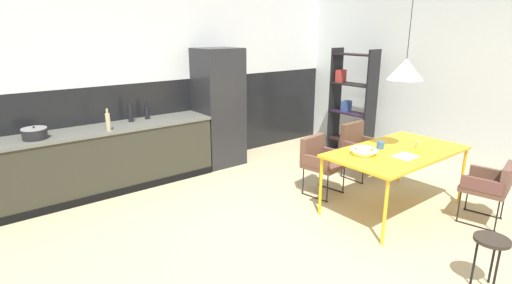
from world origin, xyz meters
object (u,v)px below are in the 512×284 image
armchair_corner_seat (320,158)px  armchair_head_of_table (492,183)px  dining_table (397,154)px  fruit_bowl (364,150)px  open_book (406,156)px  bottle_spice_small (130,113)px  refrigerator_column (219,108)px  side_stool (491,245)px  mug_glass_clear (381,145)px  bottle_oil_tall (147,112)px  cooking_pot (35,133)px  pendant_lamp_over_table_near (406,69)px  mug_wide_latte (419,145)px  open_shelf_unit (351,102)px  bottle_vinegar_dark (108,121)px  armchair_by_stool (358,144)px

armchair_corner_seat → armchair_head_of_table: armchair_corner_seat is taller
dining_table → armchair_head_of_table: dining_table is taller
armchair_corner_seat → fruit_bowl: bearing=74.2°
open_book → bottle_spice_small: bearing=123.2°
dining_table → refrigerator_column: bearing=105.0°
side_stool → refrigerator_column: bearing=90.1°
mug_glass_clear → bottle_oil_tall: (-1.80, 2.73, 0.19)m
mug_glass_clear → cooking_pot: cooking_pot is taller
refrigerator_column → side_stool: (0.00, -4.16, -0.52)m
armchair_corner_seat → pendant_lamp_over_table_near: (0.35, -0.90, 1.22)m
bottle_oil_tall → pendant_lamp_over_table_near: (1.90, -2.90, 0.72)m
bottle_oil_tall → pendant_lamp_over_table_near: pendant_lamp_over_table_near is taller
armchair_corner_seat → mug_wide_latte: size_ratio=6.09×
bottle_oil_tall → open_shelf_unit: open_shelf_unit is taller
bottle_oil_tall → open_shelf_unit: 3.42m
armchair_corner_seat → mug_glass_clear: mug_glass_clear is taller
bottle_vinegar_dark → side_stool: size_ratio=0.61×
mug_wide_latte → pendant_lamp_over_table_near: pendant_lamp_over_table_near is taller
armchair_head_of_table → side_stool: size_ratio=1.54×
mug_wide_latte → armchair_head_of_table: bearing=-71.4°
cooking_pot → mug_wide_latte: bearing=-37.5°
fruit_bowl → mug_glass_clear: size_ratio=2.40×
armchair_head_of_table → bottle_spice_small: (-2.68, 3.76, 0.54)m
fruit_bowl → open_book: size_ratio=1.22×
bottle_oil_tall → bottle_spice_small: 0.26m
mug_wide_latte → open_shelf_unit: open_shelf_unit is taller
armchair_by_stool → open_shelf_unit: size_ratio=0.44×
dining_table → armchair_head_of_table: (0.53, -0.89, -0.23)m
armchair_corner_seat → fruit_bowl: (-0.09, -0.75, 0.30)m
mug_wide_latte → cooking_pot: (-3.66, 2.81, 0.16)m
armchair_corner_seat → pendant_lamp_over_table_near: bearing=102.2°
fruit_bowl → side_stool: fruit_bowl is taller
bottle_vinegar_dark → armchair_head_of_table: bearing=-48.1°
mug_glass_clear → side_stool: mug_glass_clear is taller
armchair_by_stool → armchair_corner_seat: bearing=4.5°
armchair_head_of_table → open_book: size_ratio=2.84×
open_shelf_unit → mug_glass_clear: bearing=-41.8°
mug_wide_latte → mug_glass_clear: (-0.37, 0.29, 0.00)m
armchair_head_of_table → fruit_bowl: fruit_bowl is taller
bottle_vinegar_dark → bottle_spice_small: bottle_spice_small is taller
dining_table → open_book: open_book is taller
mug_wide_latte → armchair_corner_seat: bearing=121.4°
mug_glass_clear → open_shelf_unit: 2.15m
armchair_by_stool → fruit_bowl: 1.33m
armchair_head_of_table → bottle_vinegar_dark: bearing=119.7°
refrigerator_column → armchair_corner_seat: 1.95m
open_shelf_unit → cooking_pot: bearing=-101.1°
bottle_spice_small → pendant_lamp_over_table_near: 3.65m
mug_wide_latte → open_shelf_unit: size_ratio=0.07×
armchair_head_of_table → side_stool: armchair_head_of_table is taller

